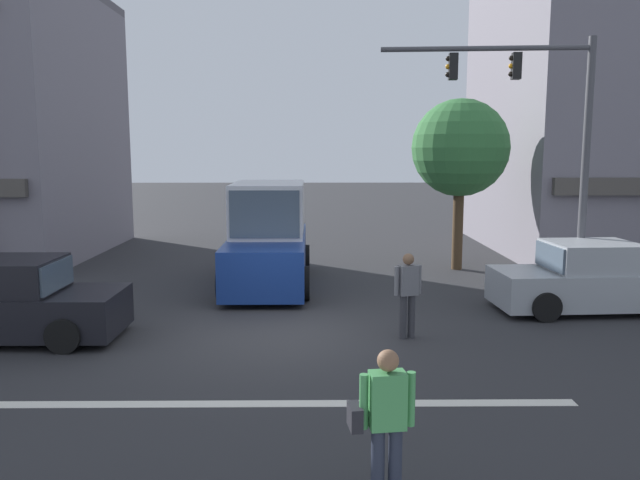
# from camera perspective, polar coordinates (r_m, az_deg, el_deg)

# --- Properties ---
(ground_plane) EXTENTS (120.00, 120.00, 0.00)m
(ground_plane) POSITION_cam_1_polar(r_m,az_deg,el_deg) (12.61, -3.85, -8.52)
(ground_plane) COLOR #2B2B2D
(lane_marking_stripe) EXTENTS (9.00, 0.24, 0.01)m
(lane_marking_stripe) POSITION_cam_1_polar(r_m,az_deg,el_deg) (9.31, -5.11, -14.68)
(lane_marking_stripe) COLOR silver
(lane_marking_stripe) RESTS_ON ground
(street_tree) EXTENTS (2.92, 2.92, 5.17)m
(street_tree) POSITION_cam_1_polar(r_m,az_deg,el_deg) (19.38, 12.70, 8.16)
(street_tree) COLOR #4C3823
(street_tree) RESTS_ON ground
(traffic_light_mast) EXTENTS (4.88, 0.53, 6.20)m
(traffic_light_mast) POSITION_cam_1_polar(r_m,az_deg,el_deg) (15.63, 19.84, 9.74)
(traffic_light_mast) COLOR #47474C
(traffic_light_mast) RESTS_ON ground
(box_truck_crossing_center) EXTENTS (2.27, 5.61, 2.75)m
(box_truck_crossing_center) POSITION_cam_1_polar(r_m,az_deg,el_deg) (17.03, -4.74, 0.15)
(box_truck_crossing_center) COLOR navy
(box_truck_crossing_center) RESTS_ON ground
(sedan_parked_curbside) EXTENTS (4.10, 1.89, 1.58)m
(sedan_parked_curbside) POSITION_cam_1_polar(r_m,az_deg,el_deg) (13.39, -26.31, -5.23)
(sedan_parked_curbside) COLOR black
(sedan_parked_curbside) RESTS_ON ground
(sedan_crossing_leftbound) EXTENTS (4.19, 2.06, 1.58)m
(sedan_crossing_leftbound) POSITION_cam_1_polar(r_m,az_deg,el_deg) (15.38, 23.21, -3.39)
(sedan_crossing_leftbound) COLOR #999EA3
(sedan_crossing_leftbound) RESTS_ON ground
(pedestrian_foreground_with_bag) EXTENTS (0.68, 0.29, 1.67)m
(pedestrian_foreground_with_bag) POSITION_cam_1_polar(r_m,az_deg,el_deg) (6.52, 5.93, -15.97)
(pedestrian_foreground_with_bag) COLOR #232838
(pedestrian_foreground_with_bag) RESTS_ON ground
(pedestrian_mid_crossing) EXTENTS (0.54, 0.32, 1.67)m
(pedestrian_mid_crossing) POSITION_cam_1_polar(r_m,az_deg,el_deg) (12.16, 8.03, -4.58)
(pedestrian_mid_crossing) COLOR #333338
(pedestrian_mid_crossing) RESTS_ON ground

